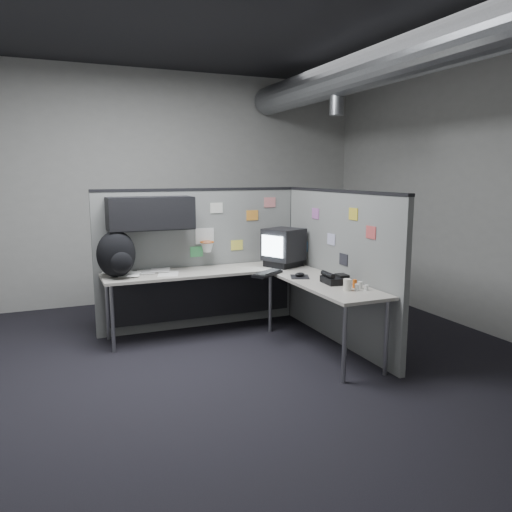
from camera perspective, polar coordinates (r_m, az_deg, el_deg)
name	(u,v)px	position (r m, az deg, el deg)	size (l,w,h in m)	color
room	(304,141)	(4.84, 5.48, 12.93)	(5.62, 5.62, 3.22)	black
partition_back	(188,244)	(5.74, -7.74, 1.33)	(2.44, 0.42, 1.63)	slate
partition_right	(338,266)	(5.38, 9.30, -1.17)	(0.07, 2.23, 1.63)	slate
desk	(238,284)	(5.43, -2.09, -3.16)	(2.31, 2.11, 0.73)	#ACA69B
monitor	(284,247)	(5.77, 3.17, 1.04)	(0.51, 0.51, 0.44)	black
keyboard	(267,273)	(5.29, 1.31, -2.00)	(0.42, 0.36, 0.04)	black
mouse	(300,276)	(5.21, 5.03, -2.24)	(0.26, 0.28, 0.05)	black
phone	(335,279)	(4.95, 9.01, -2.62)	(0.24, 0.26, 0.12)	black
bottles	(359,286)	(4.75, 11.65, -3.33)	(0.13, 0.17, 0.08)	silver
cup	(347,285)	(4.67, 10.41, -3.25)	(0.08, 0.08, 0.11)	silver
papers	(140,272)	(5.54, -13.13, -1.82)	(0.81, 0.67, 0.02)	white
backpack	(117,255)	(5.33, -15.63, 0.12)	(0.44, 0.41, 0.49)	black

